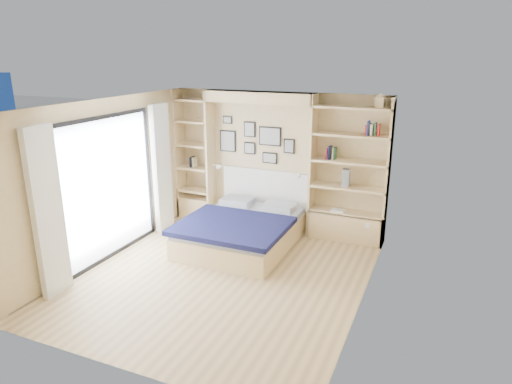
% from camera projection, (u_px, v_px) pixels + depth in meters
% --- Properties ---
extents(ground, '(4.50, 4.50, 0.00)m').
position_uv_depth(ground, '(223.00, 276.00, 6.72)').
color(ground, tan).
rests_on(ground, ground).
extents(room_shell, '(4.50, 4.50, 4.50)m').
position_uv_depth(room_shell, '(242.00, 178.00, 7.88)').
color(room_shell, '#D3B985').
rests_on(room_shell, ground).
extents(bed, '(1.73, 2.18, 1.07)m').
position_uv_depth(bed, '(242.00, 230.00, 7.71)').
color(bed, beige).
rests_on(bed, ground).
extents(photo_gallery, '(1.48, 0.02, 0.82)m').
position_uv_depth(photo_gallery, '(255.00, 140.00, 8.37)').
color(photo_gallery, black).
rests_on(photo_gallery, ground).
extents(reading_lamps, '(1.92, 0.12, 0.15)m').
position_uv_depth(reading_lamps, '(257.00, 170.00, 8.26)').
color(reading_lamps, silver).
rests_on(reading_lamps, ground).
extents(shelf_decor, '(3.59, 0.23, 2.03)m').
position_uv_depth(shelf_decor, '(337.00, 144.00, 7.62)').
color(shelf_decor, '#A51E1E').
rests_on(shelf_decor, ground).
extents(deck, '(3.20, 4.00, 0.05)m').
position_uv_depth(deck, '(42.00, 238.00, 8.06)').
color(deck, '#756757').
rests_on(deck, ground).
extents(deck_chair, '(0.54, 0.85, 0.84)m').
position_uv_depth(deck_chair, '(81.00, 196.00, 9.13)').
color(deck_chair, tan).
rests_on(deck_chair, ground).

